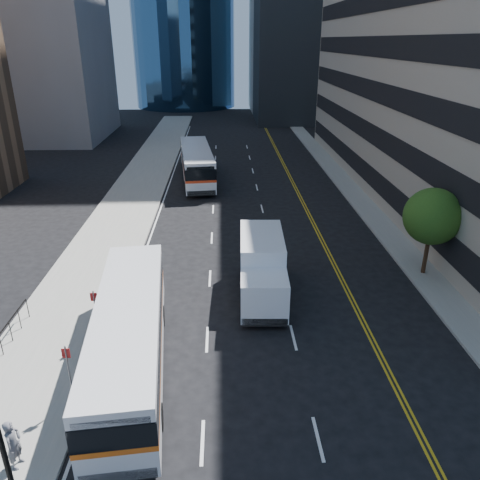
{
  "coord_description": "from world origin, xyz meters",
  "views": [
    {
      "loc": [
        -2.66,
        -16.04,
        12.71
      ],
      "look_at": [
        -1.79,
        7.04,
        2.8
      ],
      "focal_mm": 35.0,
      "sensor_mm": 36.0,
      "label": 1
    }
  ],
  "objects_px": {
    "box_truck": "(262,268)",
    "pedestrian": "(14,444)",
    "bus_front": "(130,335)",
    "bus_rear": "(197,163)",
    "street_tree": "(432,217)"
  },
  "relations": [
    {
      "from": "bus_rear",
      "to": "bus_front",
      "type": "bearing_deg",
      "value": -98.97
    },
    {
      "from": "box_truck",
      "to": "pedestrian",
      "type": "relative_size",
      "value": 3.8
    },
    {
      "from": "bus_front",
      "to": "box_truck",
      "type": "relative_size",
      "value": 1.79
    },
    {
      "from": "bus_rear",
      "to": "pedestrian",
      "type": "distance_m",
      "value": 33.73
    },
    {
      "from": "street_tree",
      "to": "bus_rear",
      "type": "bearing_deg",
      "value": 124.52
    },
    {
      "from": "street_tree",
      "to": "box_truck",
      "type": "relative_size",
      "value": 0.76
    },
    {
      "from": "bus_front",
      "to": "pedestrian",
      "type": "bearing_deg",
      "value": -125.5
    },
    {
      "from": "bus_front",
      "to": "street_tree",
      "type": "bearing_deg",
      "value": 21.07
    },
    {
      "from": "street_tree",
      "to": "pedestrian",
      "type": "bearing_deg",
      "value": -145.03
    },
    {
      "from": "box_truck",
      "to": "pedestrian",
      "type": "height_order",
      "value": "box_truck"
    },
    {
      "from": "street_tree",
      "to": "bus_rear",
      "type": "relative_size",
      "value": 0.41
    },
    {
      "from": "street_tree",
      "to": "bus_rear",
      "type": "distance_m",
      "value": 25.11
    },
    {
      "from": "bus_front",
      "to": "bus_rear",
      "type": "bearing_deg",
      "value": 81.35
    },
    {
      "from": "street_tree",
      "to": "bus_rear",
      "type": "xyz_separation_m",
      "value": [
        -14.19,
        20.63,
        -1.92
      ]
    },
    {
      "from": "street_tree",
      "to": "bus_front",
      "type": "height_order",
      "value": "street_tree"
    }
  ]
}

